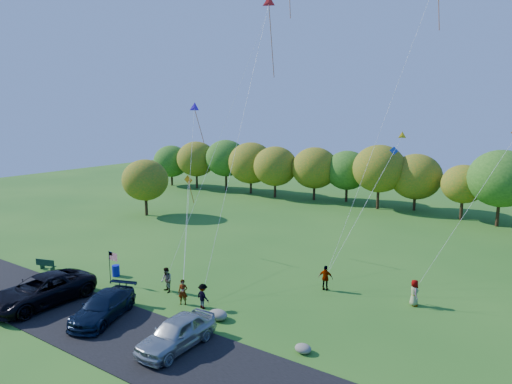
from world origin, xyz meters
TOP-DOWN VIEW (x-y plane):
  - ground at (0.00, 0.00)m, footprint 140.00×140.00m
  - asphalt_lane at (0.00, -4.00)m, footprint 44.00×6.00m
  - treeline at (-0.39, 35.83)m, footprint 76.74×27.19m
  - minivan_dark at (-7.67, -4.26)m, footprint 3.21×6.91m
  - minivan_navy at (-2.50, -3.35)m, footprint 3.90×5.77m
  - minivan_silver at (3.71, -3.35)m, footprint 2.14×5.07m
  - flyer_a at (0.01, 1.08)m, footprint 0.75×0.67m
  - flyer_b at (-2.41, 1.97)m, footprint 1.07×0.96m
  - flyer_c at (1.50, 1.37)m, footprint 1.17×0.81m
  - flyer_d at (6.78, 8.66)m, footprint 1.14×0.65m
  - flyer_e at (12.76, 9.58)m, footprint 0.91×1.03m
  - park_bench at (-13.67, -0.33)m, footprint 1.68×0.79m
  - trash_barrel at (-8.01, 2.05)m, footprint 0.57×0.57m
  - flag_assembly at (-6.74, 0.74)m, footprint 0.94×0.61m
  - boulder_near at (3.35, 0.62)m, footprint 1.26×0.99m
  - boulder_far at (9.58, 0.12)m, footprint 0.91×0.76m
  - kites_aloft at (1.74, 13.75)m, footprint 26.22×9.68m

SIDE VIEW (x-z plane):
  - ground at x=0.00m, z-range 0.00..0.00m
  - asphalt_lane at x=0.00m, z-range 0.00..0.06m
  - boulder_far at x=9.58m, z-range 0.00..0.48m
  - boulder_near at x=3.35m, z-range 0.00..0.63m
  - trash_barrel at x=-8.01m, z-range 0.00..0.86m
  - park_bench at x=-13.67m, z-range 0.03..0.99m
  - flyer_c at x=1.50m, z-range 0.00..1.66m
  - minivan_navy at x=-2.50m, z-range 0.06..1.61m
  - flyer_a at x=0.01m, z-range 0.00..1.72m
  - flyer_e at x=12.76m, z-range 0.00..1.76m
  - flyer_b at x=-2.41m, z-range 0.00..1.79m
  - flyer_d at x=6.78m, z-range 0.00..1.83m
  - minivan_silver at x=3.71m, z-range 0.06..1.77m
  - minivan_dark at x=-7.67m, z-range 0.06..1.98m
  - flag_assembly at x=-6.74m, z-range 0.64..3.19m
  - treeline at x=-0.39m, z-range 0.44..8.57m
  - kites_aloft at x=1.74m, z-range 8.72..28.30m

